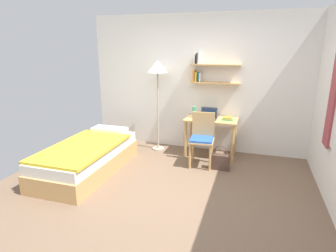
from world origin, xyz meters
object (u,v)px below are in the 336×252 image
at_px(desk, 211,126).
at_px(desk_chair, 202,137).
at_px(book_stack, 228,118).
at_px(handbag, 220,161).
at_px(standing_lamp, 157,72).
at_px(bed, 88,157).
at_px(water_bottle, 194,112).
at_px(laptop, 209,116).

bearing_deg(desk, desk_chair, -98.19).
xyz_separation_m(book_stack, handbag, (-0.03, -0.65, -0.59)).
height_order(desk, standing_lamp, standing_lamp).
relative_size(desk, book_stack, 4.22).
bearing_deg(bed, desk_chair, 25.73).
relative_size(bed, desk_chair, 2.15).
bearing_deg(standing_lamp, water_bottle, 0.68).
xyz_separation_m(bed, water_bottle, (1.48, 1.34, 0.58)).
relative_size(bed, book_stack, 8.66).
distance_m(standing_lamp, laptop, 1.26).
relative_size(bed, desk, 2.05).
relative_size(water_bottle, handbag, 0.50).
xyz_separation_m(desk_chair, laptop, (0.02, 0.50, 0.26)).
bearing_deg(desk_chair, bed, -154.27).
distance_m(desk_chair, standing_lamp, 1.51).
relative_size(desk, desk_chair, 1.05).
bearing_deg(desk, standing_lamp, 179.91).
relative_size(standing_lamp, laptop, 5.66).
relative_size(desk, laptop, 3.09).
relative_size(desk_chair, standing_lamp, 0.52).
bearing_deg(laptop, bed, -142.58).
relative_size(desk_chair, laptop, 2.95).
bearing_deg(bed, book_stack, 33.06).
xyz_separation_m(laptop, book_stack, (0.35, 0.03, -0.03)).
height_order(bed, desk_chair, desk_chair).
bearing_deg(laptop, handbag, -62.82).
bearing_deg(book_stack, handbag, -92.97).
bearing_deg(laptop, desk_chair, -91.95).
bearing_deg(desk_chair, handbag, -19.37).
bearing_deg(laptop, water_bottle, 178.97).
xyz_separation_m(desk, water_bottle, (-0.33, 0.01, 0.24)).
bearing_deg(handbag, desk_chair, 160.63).
bearing_deg(book_stack, desk_chair, -124.74).
height_order(desk, book_stack, book_stack).
bearing_deg(bed, laptop, 37.42).
distance_m(water_bottle, handbag, 1.09).
height_order(standing_lamp, laptop, standing_lamp).
bearing_deg(water_bottle, desk, -1.79).
xyz_separation_m(desk, book_stack, (0.30, 0.04, 0.16)).
xyz_separation_m(standing_lamp, laptop, (0.99, 0.00, -0.78)).
bearing_deg(desk, water_bottle, 178.21).
height_order(water_bottle, handbag, water_bottle).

